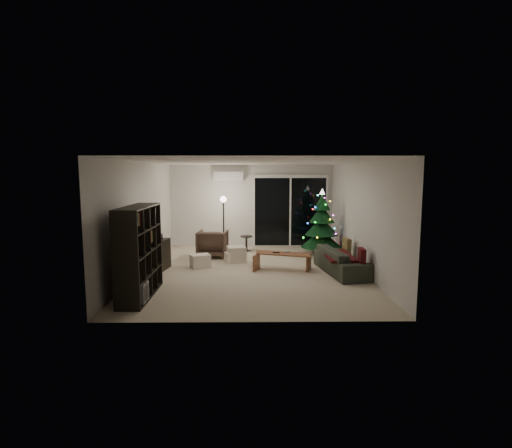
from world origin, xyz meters
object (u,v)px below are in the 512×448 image
Objects in this scene: coffee_table at (283,262)px; media_cabinet at (153,257)px; christmas_tree at (322,222)px; bookshelf at (128,252)px; armchair at (213,243)px; sofa at (342,261)px.

media_cabinet is at bearing -158.68° from coffee_table.
media_cabinet is 0.62× the size of christmas_tree.
armchair is at bearing 78.45° from bookshelf.
christmas_tree is at bearing 32.88° from media_cabinet.
media_cabinet is at bearing 59.00° from armchair.
media_cabinet is 0.59× the size of sofa.
armchair is at bearing 62.76° from media_cabinet.
christmas_tree is (4.18, 3.74, 0.08)m from bookshelf.
christmas_tree is (1.22, 1.78, 0.71)m from coffee_table.
armchair reaches higher than coffee_table.
armchair reaches higher than media_cabinet.
coffee_table is (2.97, 1.96, -0.63)m from bookshelf.
media_cabinet is 2.04m from armchair.
armchair is at bearing 50.99° from sofa.
bookshelf is 0.91× the size of christmas_tree.
armchair is 0.62× the size of coffee_table.
media_cabinet is at bearing 97.25° from bookshelf.
sofa is at bearing 7.29° from coffee_table.
media_cabinet is at bearing 79.22° from sofa.
coffee_table is at bearing 143.74° from armchair.
media_cabinet is 4.62m from christmas_tree.
bookshelf is 1.30× the size of coffee_table.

